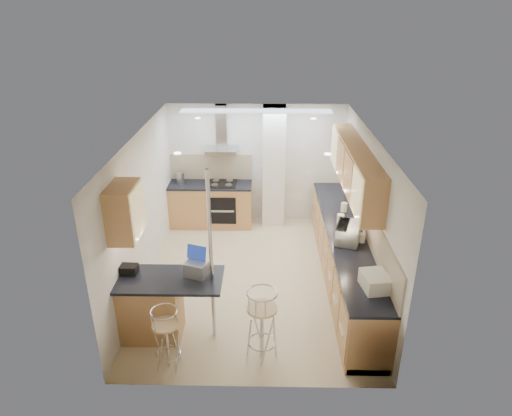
{
  "coord_description": "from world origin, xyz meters",
  "views": [
    {
      "loc": [
        0.16,
        -6.61,
        4.33
      ],
      "look_at": [
        0.03,
        0.2,
        1.24
      ],
      "focal_mm": 32.0,
      "sensor_mm": 36.0,
      "label": 1
    }
  ],
  "objects_px": {
    "microwave": "(348,233)",
    "bar_stool_end": "(262,325)",
    "laptop": "(196,269)",
    "bar_stool_near": "(167,339)",
    "bread_bin": "(375,281)"
  },
  "relations": [
    {
      "from": "bar_stool_end",
      "to": "microwave",
      "type": "bearing_deg",
      "value": -17.56
    },
    {
      "from": "microwave",
      "to": "laptop",
      "type": "distance_m",
      "value": 2.45
    },
    {
      "from": "laptop",
      "to": "bar_stool_end",
      "type": "height_order",
      "value": "laptop"
    },
    {
      "from": "bar_stool_near",
      "to": "bread_bin",
      "type": "height_order",
      "value": "bread_bin"
    },
    {
      "from": "bar_stool_near",
      "to": "microwave",
      "type": "bearing_deg",
      "value": 15.34
    },
    {
      "from": "bar_stool_end",
      "to": "laptop",
      "type": "bearing_deg",
      "value": 84.18
    },
    {
      "from": "laptop",
      "to": "bar_stool_near",
      "type": "bearing_deg",
      "value": -95.03
    },
    {
      "from": "microwave",
      "to": "bar_stool_near",
      "type": "xyz_separation_m",
      "value": [
        -2.53,
        -1.74,
        -0.62
      ]
    },
    {
      "from": "microwave",
      "to": "bar_stool_end",
      "type": "xyz_separation_m",
      "value": [
        -1.32,
        -1.54,
        -0.55
      ]
    },
    {
      "from": "laptop",
      "to": "bar_stool_near",
      "type": "xyz_separation_m",
      "value": [
        -0.31,
        -0.7,
        -0.6
      ]
    },
    {
      "from": "microwave",
      "to": "bread_bin",
      "type": "xyz_separation_m",
      "value": [
        0.14,
        -1.27,
        -0.04
      ]
    },
    {
      "from": "bar_stool_near",
      "to": "bar_stool_end",
      "type": "height_order",
      "value": "bar_stool_end"
    },
    {
      "from": "bread_bin",
      "to": "microwave",
      "type": "bearing_deg",
      "value": 86.92
    },
    {
      "from": "microwave",
      "to": "bar_stool_end",
      "type": "distance_m",
      "value": 2.1
    },
    {
      "from": "laptop",
      "to": "bar_stool_near",
      "type": "relative_size",
      "value": 0.33
    }
  ]
}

